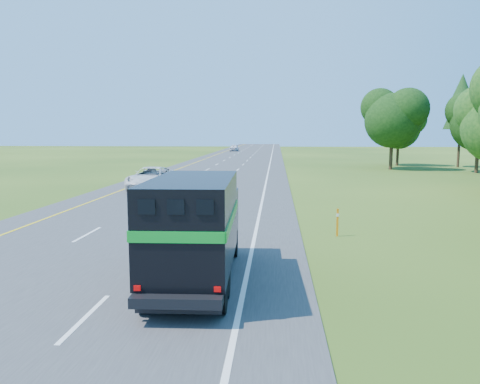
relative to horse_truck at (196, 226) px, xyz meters
The scene contains 6 objects.
road 36.31m from the horse_truck, 96.38° to the left, with size 15.00×260.00×0.04m, color #38383A.
lane_markings 36.31m from the horse_truck, 96.38° to the left, with size 11.15×260.00×0.01m.
horse_truck is the anchor object (origin of this frame).
white_suv 23.85m from the horse_truck, 108.20° to the left, with size 2.84×6.16×1.71m, color silver.
far_car 97.96m from the horse_truck, 94.48° to the left, with size 1.87×4.65×1.59m, color silver.
delineator 8.42m from the horse_truck, 53.06° to the left, with size 0.10×0.06×1.21m.
Camera 1 is at (6.39, 0.52, 4.48)m, focal length 35.00 mm.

